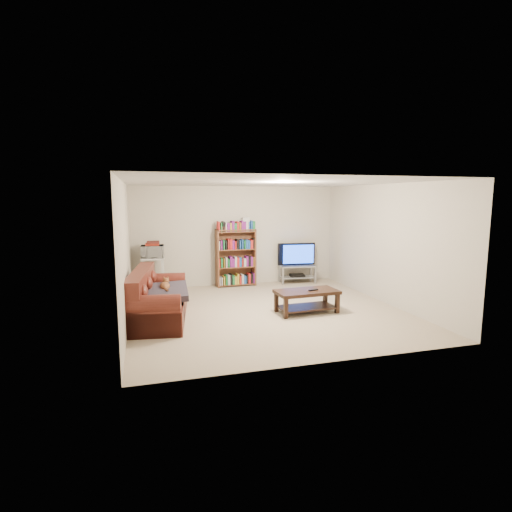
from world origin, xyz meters
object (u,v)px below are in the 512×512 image
object	(u,v)px
tv_stand	(297,271)
sofa	(155,302)
bookshelf	(236,257)
coffee_table	(307,297)

from	to	relation	value
tv_stand	sofa	bearing A→B (deg)	-143.19
sofa	bookshelf	distance (m)	3.04
sofa	bookshelf	bearing A→B (deg)	56.72
tv_stand	bookshelf	world-z (taller)	bookshelf
sofa	coffee_table	distance (m)	2.76
sofa	tv_stand	bearing A→B (deg)	39.52
coffee_table	bookshelf	world-z (taller)	bookshelf
tv_stand	bookshelf	xyz separation A→B (m)	(-1.56, 0.08, 0.41)
coffee_table	tv_stand	distance (m)	2.63
coffee_table	tv_stand	bearing A→B (deg)	69.17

